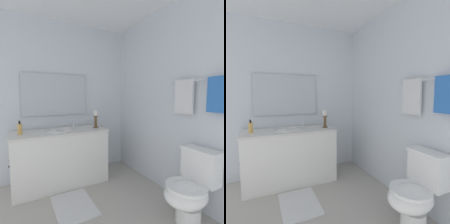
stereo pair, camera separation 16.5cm
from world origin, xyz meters
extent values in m
cube|color=silver|center=(0.00, 1.20, 1.23)|extent=(2.77, 0.04, 2.45)
cube|color=silver|center=(-1.38, 0.00, 1.23)|extent=(0.04, 2.39, 2.45)
cube|color=white|center=(-1.06, -0.05, 0.38)|extent=(0.55, 1.28, 0.76)
cube|color=silver|center=(-1.06, -0.05, 0.78)|extent=(0.58, 1.31, 0.03)
sphere|color=black|center=(-1.16, -0.70, 0.42)|extent=(0.02, 0.02, 0.02)
sphere|color=black|center=(-0.96, -0.70, 0.42)|extent=(0.02, 0.02, 0.02)
ellipsoid|color=white|center=(-1.06, -0.05, 0.74)|extent=(0.38, 0.30, 0.11)
torus|color=white|center=(-1.06, -0.05, 0.80)|extent=(0.40, 0.40, 0.02)
cylinder|color=silver|center=(-1.06, 0.14, 0.86)|extent=(0.02, 0.02, 0.14)
cube|color=silver|center=(-1.34, -0.05, 1.31)|extent=(0.02, 0.97, 0.64)
cylinder|color=brown|center=(-1.02, 0.49, 0.80)|extent=(0.09, 0.09, 0.01)
cylinder|color=brown|center=(-1.02, 0.49, 0.88)|extent=(0.04, 0.04, 0.18)
cylinder|color=brown|center=(-1.02, 0.49, 0.98)|extent=(0.08, 0.08, 0.01)
cylinder|color=white|center=(-1.02, 0.49, 1.02)|extent=(0.06, 0.06, 0.08)
cylinder|color=#E5B259|center=(-1.04, -0.57, 0.86)|extent=(0.06, 0.06, 0.14)
cylinder|color=black|center=(-1.04, -0.57, 0.95)|extent=(0.02, 0.02, 0.04)
cylinder|color=white|center=(0.39, 0.90, 0.09)|extent=(0.24, 0.24, 0.18)
ellipsoid|color=white|center=(0.39, 0.85, 0.32)|extent=(0.38, 0.46, 0.24)
cylinder|color=white|center=(0.39, 0.85, 0.40)|extent=(0.39, 0.39, 0.03)
cube|color=white|center=(0.39, 1.07, 0.56)|extent=(0.36, 0.17, 0.32)
cube|color=white|center=(0.39, 1.07, 0.73)|extent=(0.38, 0.19, 0.03)
cylinder|color=silver|center=(0.32, 1.14, 1.46)|extent=(0.85, 0.02, 0.02)
cube|color=white|center=(0.11, 1.12, 1.28)|extent=(0.24, 0.03, 0.40)
cube|color=blue|center=(0.53, 1.12, 1.31)|extent=(0.28, 0.03, 0.35)
cube|color=silver|center=(-0.43, -0.05, 0.01)|extent=(0.60, 0.44, 0.02)
camera|label=1|loc=(1.44, -0.57, 1.29)|focal=27.40mm
camera|label=2|loc=(1.52, -0.42, 1.29)|focal=27.40mm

